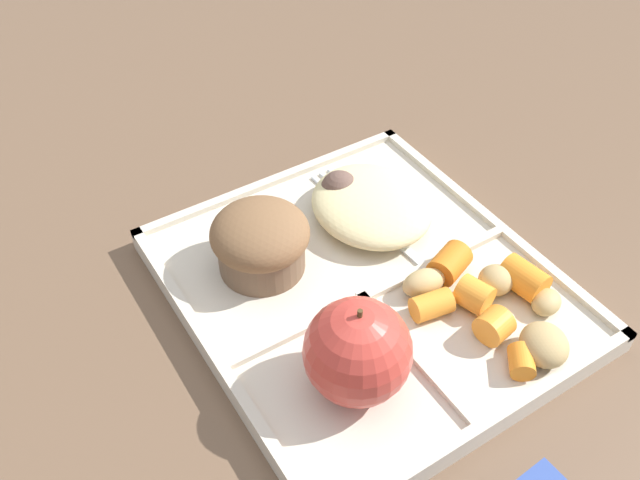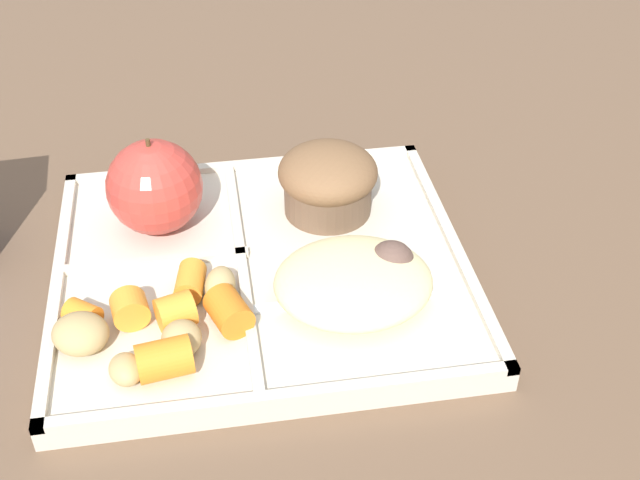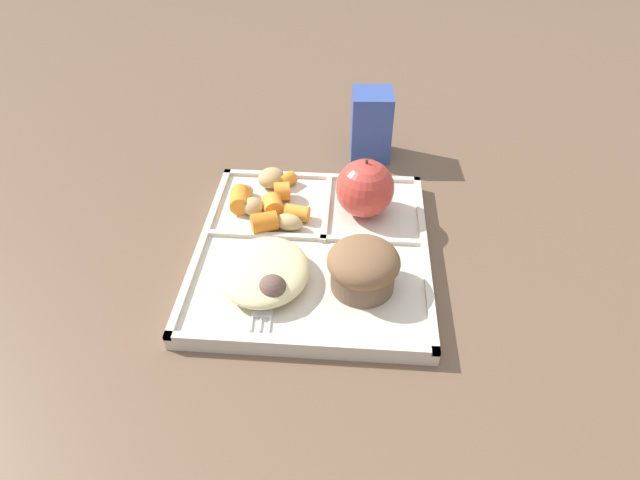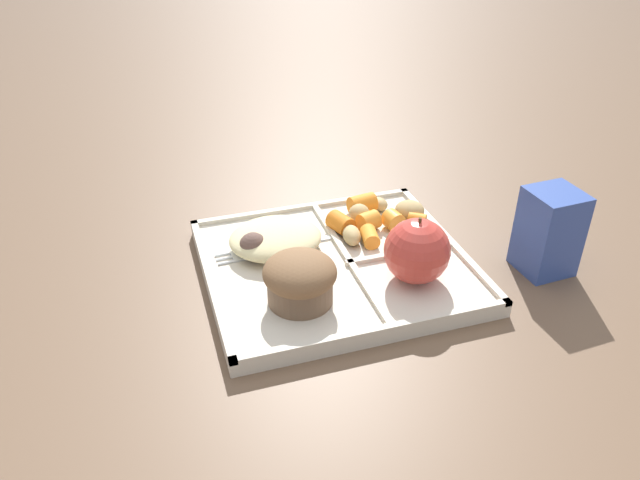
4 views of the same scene
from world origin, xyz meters
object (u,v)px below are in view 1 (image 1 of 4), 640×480
(lunch_tray, at_px, (365,289))
(bran_muffin, at_px, (260,241))
(green_apple, at_px, (358,352))
(plastic_fork, at_px, (361,210))

(lunch_tray, distance_m, bran_muffin, 0.09)
(green_apple, distance_m, bran_muffin, 0.14)
(lunch_tray, height_order, plastic_fork, lunch_tray)
(green_apple, xyz_separation_m, bran_muffin, (0.14, -0.00, -0.01))
(lunch_tray, bearing_deg, green_apple, 140.84)
(plastic_fork, bearing_deg, bran_muffin, 96.32)
(lunch_tray, relative_size, plastic_fork, 1.99)
(green_apple, height_order, plastic_fork, green_apple)
(green_apple, relative_size, plastic_fork, 0.52)
(bran_muffin, bearing_deg, lunch_tray, -135.50)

